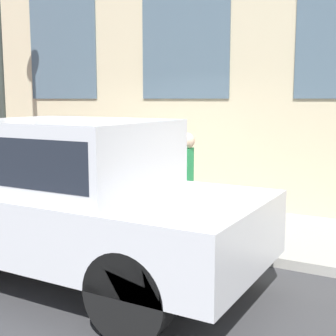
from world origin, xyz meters
TOP-DOWN VIEW (x-y plane):
  - ground_plane at (0.00, 0.00)m, footprint 80.00×80.00m
  - sidewalk at (1.17, 0.00)m, footprint 2.33×60.00m
  - fire_hydrant at (0.41, -0.40)m, footprint 0.37×0.48m
  - person at (0.63, -0.92)m, footprint 0.35×0.23m
  - parked_car_silver_near at (-1.48, -0.51)m, footprint 1.91×4.37m

SIDE VIEW (x-z plane):
  - ground_plane at x=0.00m, z-range 0.00..0.00m
  - sidewalk at x=1.17m, z-range 0.00..0.12m
  - fire_hydrant at x=0.41m, z-range 0.14..0.97m
  - person at x=0.63m, z-range 0.27..1.70m
  - parked_car_silver_near at x=-1.48m, z-range 0.09..1.91m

